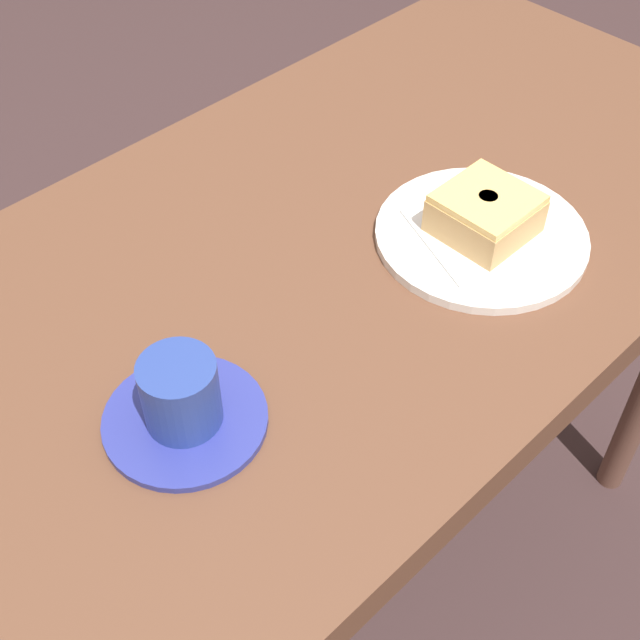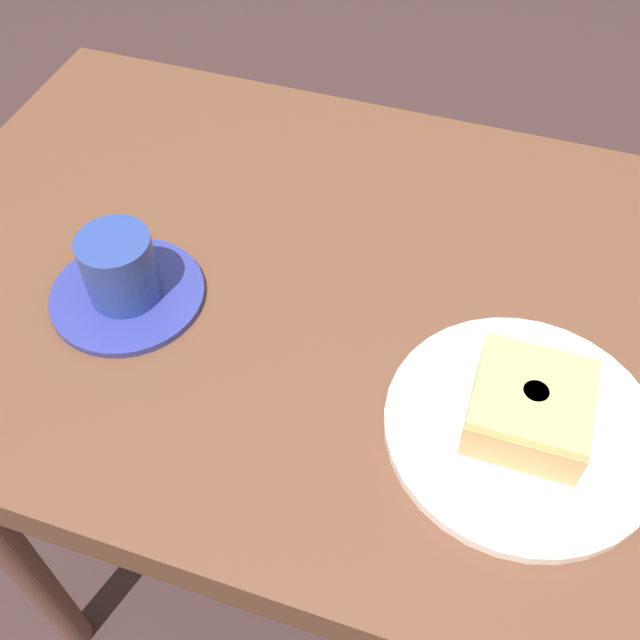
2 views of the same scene
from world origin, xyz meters
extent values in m
plane|color=#3B2929|center=(0.00, 0.00, 0.00)|extent=(6.00, 6.00, 0.00)
cube|color=brown|center=(0.00, 0.00, 0.74)|extent=(1.14, 0.61, 0.05)
cylinder|color=brown|center=(0.48, -0.23, 0.36)|extent=(0.05, 0.05, 0.72)
cylinder|color=brown|center=(0.48, 0.23, 0.36)|extent=(0.05, 0.05, 0.72)
cylinder|color=white|center=(-0.08, 0.11, 0.77)|extent=(0.23, 0.23, 0.01)
cube|color=white|center=(-0.08, 0.11, 0.78)|extent=(0.17, 0.17, 0.00)
cube|color=tan|center=(-0.08, 0.11, 0.80)|extent=(0.09, 0.09, 0.04)
cube|color=#F7CB6D|center=(-0.08, 0.11, 0.82)|extent=(0.09, 0.09, 0.01)
cylinder|color=tan|center=(-0.08, 0.11, 0.83)|extent=(0.02, 0.02, 0.00)
cylinder|color=navy|center=(0.30, 0.08, 0.77)|extent=(0.15, 0.15, 0.01)
cylinder|color=#283F8F|center=(0.30, 0.08, 0.81)|extent=(0.07, 0.07, 0.07)
cylinder|color=black|center=(0.30, 0.08, 0.84)|extent=(0.06, 0.06, 0.00)
camera|label=1|loc=(0.54, 0.49, 1.39)|focal=48.51mm
camera|label=2|loc=(-0.03, 0.47, 1.31)|focal=41.99mm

